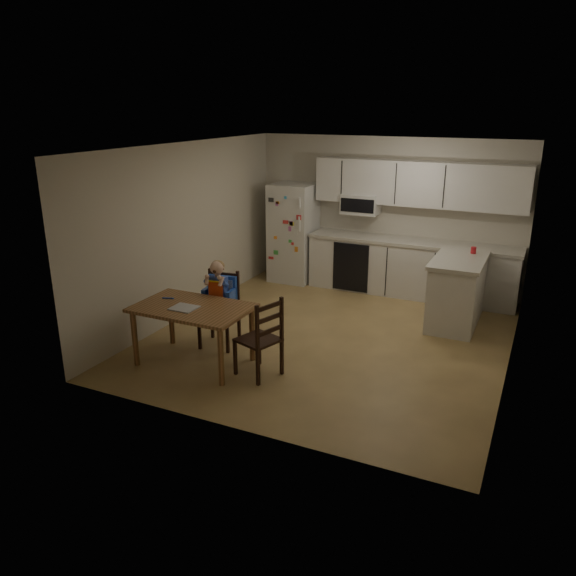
% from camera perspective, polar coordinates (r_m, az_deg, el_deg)
% --- Properties ---
extents(room, '(4.52, 5.01, 2.51)m').
position_cam_1_polar(room, '(7.68, 5.88, 4.95)').
color(room, olive).
rests_on(room, ground).
extents(refrigerator, '(0.72, 0.70, 1.70)m').
position_cam_1_polar(refrigerator, '(9.85, 0.55, 5.64)').
color(refrigerator, silver).
rests_on(refrigerator, ground).
extents(kitchen_run, '(3.37, 0.62, 2.15)m').
position_cam_1_polar(kitchen_run, '(9.28, 12.40, 4.59)').
color(kitchen_run, silver).
rests_on(kitchen_run, ground).
extents(kitchen_island, '(0.69, 1.31, 0.97)m').
position_cam_1_polar(kitchen_island, '(8.27, 16.78, -0.27)').
color(kitchen_island, silver).
rests_on(kitchen_island, ground).
extents(red_cup, '(0.08, 0.08, 0.09)m').
position_cam_1_polar(red_cup, '(8.43, 18.32, 3.67)').
color(red_cup, red).
rests_on(red_cup, kitchen_island).
extents(dining_table, '(1.35, 0.87, 0.73)m').
position_cam_1_polar(dining_table, '(6.75, -9.65, -2.63)').
color(dining_table, brown).
rests_on(dining_table, ground).
extents(napkin, '(0.30, 0.26, 0.01)m').
position_cam_1_polar(napkin, '(6.67, -10.51, -2.00)').
color(napkin, '#AEAEB3').
rests_on(napkin, dining_table).
extents(toddler_spoon, '(0.12, 0.06, 0.02)m').
position_cam_1_polar(toddler_spoon, '(7.04, -12.17, -1.01)').
color(toddler_spoon, blue).
rests_on(toddler_spoon, dining_table).
extents(chair_booster, '(0.48, 0.48, 1.14)m').
position_cam_1_polar(chair_booster, '(7.22, -6.95, -0.61)').
color(chair_booster, black).
rests_on(chair_booster, ground).
extents(chair_side, '(0.53, 0.53, 0.95)m').
position_cam_1_polar(chair_side, '(6.34, -2.47, -4.68)').
color(chair_side, black).
rests_on(chair_side, ground).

